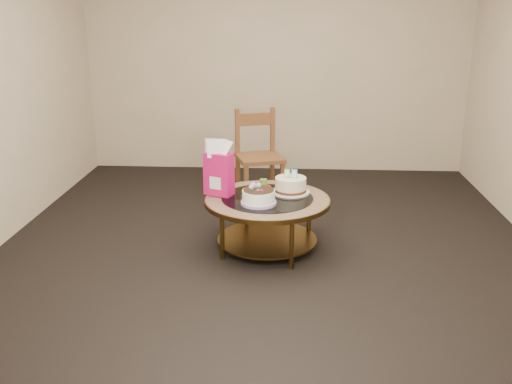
# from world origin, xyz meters

# --- Properties ---
(ground) EXTENTS (5.00, 5.00, 0.00)m
(ground) POSITION_xyz_m (0.00, 0.00, 0.00)
(ground) COLOR black
(ground) RESTS_ON ground
(room_walls) EXTENTS (4.52, 5.02, 2.61)m
(room_walls) POSITION_xyz_m (0.00, 0.00, 1.54)
(room_walls) COLOR beige
(room_walls) RESTS_ON ground
(coffee_table) EXTENTS (1.02, 1.02, 0.46)m
(coffee_table) POSITION_xyz_m (0.00, -0.00, 0.38)
(coffee_table) COLOR #513917
(coffee_table) RESTS_ON ground
(decorated_cake) EXTENTS (0.28, 0.28, 0.16)m
(decorated_cake) POSITION_xyz_m (-0.06, -0.16, 0.51)
(decorated_cake) COLOR #B793D0
(decorated_cake) RESTS_ON coffee_table
(cream_cake) EXTENTS (0.32, 0.32, 0.20)m
(cream_cake) POSITION_xyz_m (0.19, 0.14, 0.52)
(cream_cake) COLOR white
(cream_cake) RESTS_ON coffee_table
(gift_bag) EXTENTS (0.26, 0.22, 0.45)m
(gift_bag) POSITION_xyz_m (-0.40, 0.06, 0.68)
(gift_bag) COLOR #CD1368
(gift_bag) RESTS_ON coffee_table
(pillar_candle) EXTENTS (0.13, 0.13, 0.09)m
(pillar_candle) POSITION_xyz_m (-0.04, 0.23, 0.49)
(pillar_candle) COLOR #E0C95C
(pillar_candle) RESTS_ON coffee_table
(dining_chair) EXTENTS (0.55, 0.55, 0.94)m
(dining_chair) POSITION_xyz_m (-0.14, 1.26, 0.48)
(dining_chair) COLOR brown
(dining_chair) RESTS_ON ground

